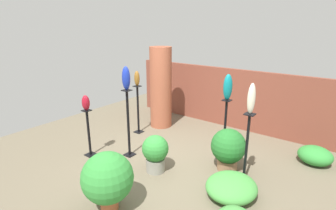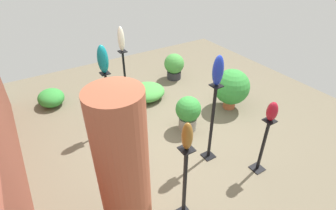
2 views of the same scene
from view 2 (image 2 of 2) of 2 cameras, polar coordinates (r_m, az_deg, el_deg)
ground_plane at (r=5.08m, az=0.57°, el=-6.32°), size 8.00×8.00×0.00m
brick_wall_back at (r=4.14m, az=-31.40°, el=-9.12°), size 5.60×0.12×1.55m
brick_pillar at (r=2.97m, az=-9.57°, el=-14.74°), size 0.56×0.56×2.10m
pedestal_ivory at (r=5.74m, az=-9.27°, el=5.17°), size 0.20×0.20×1.26m
pedestal_ruby at (r=4.37m, az=19.85°, el=-8.85°), size 0.20×0.20×0.99m
pedestal_cobalt at (r=4.27m, az=9.46°, el=-4.64°), size 0.20×0.20×1.40m
pedestal_teal at (r=5.00m, az=-12.62°, el=0.01°), size 0.20×0.20×1.23m
pedestal_bronze at (r=3.47m, az=3.62°, el=-17.41°), size 0.20×0.20×1.20m
art_vase_ivory at (r=5.37m, az=-10.17°, el=13.97°), size 0.12×0.13×0.50m
art_vase_ruby at (r=3.96m, az=21.72°, el=-1.32°), size 0.16×0.15×0.31m
art_vase_cobalt at (r=3.75m, az=10.83°, el=7.37°), size 0.15×0.17×0.46m
art_vase_teal at (r=4.58m, az=-14.01°, el=9.65°), size 0.17×0.19×0.50m
art_vase_bronze at (r=2.88m, az=4.20°, el=-6.80°), size 0.13×0.13×0.36m
potted_plant_front_left at (r=5.39m, az=-9.58°, el=1.51°), size 0.65×0.65×0.80m
potted_plant_back_center at (r=5.73m, az=13.67°, el=3.77°), size 0.76×0.76×0.90m
potted_plant_near_pillar at (r=5.01m, az=4.41°, el=-1.51°), size 0.49×0.49×0.70m
potted_plant_mid_left at (r=6.88m, az=1.34°, el=8.59°), size 0.52×0.52×0.68m
foliage_bed_east at (r=6.10m, az=-4.74°, el=2.84°), size 0.80×0.86×0.33m
foliage_bed_west at (r=6.38m, az=-24.10°, el=1.45°), size 0.63×0.56×0.36m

